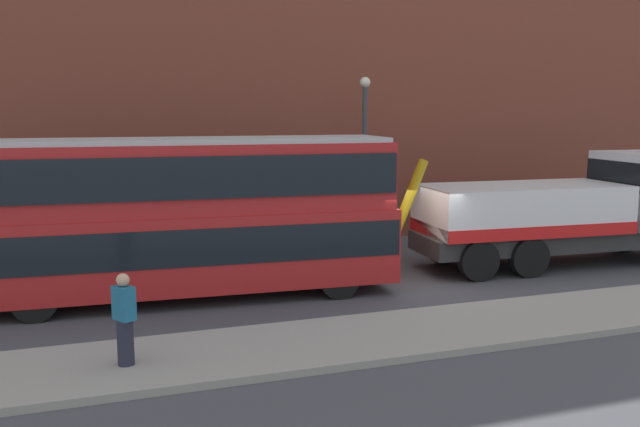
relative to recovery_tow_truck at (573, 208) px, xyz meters
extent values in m
plane|color=#424247|center=(-5.74, -0.35, -1.76)|extent=(120.00, 120.00, 0.00)
cube|color=gray|center=(-5.74, -4.55, -1.68)|extent=(60.00, 2.80, 0.15)
cube|color=brown|center=(-5.74, 6.63, 6.24)|extent=(60.00, 1.20, 16.00)
cube|color=#2D2D2D|center=(-0.48, 0.03, -0.90)|extent=(9.12, 2.76, 0.55)
cube|color=silver|center=(-1.78, 0.11, 0.07)|extent=(6.25, 2.97, 1.40)
cube|color=red|center=(-1.78, 0.11, -0.45)|extent=(6.25, 3.02, 0.36)
cylinder|color=#B79914|center=(-5.48, 0.34, 0.37)|extent=(1.25, 0.36, 2.52)
cylinder|color=black|center=(2.88, 0.93, -1.18)|extent=(1.18, 0.41, 1.16)
cylinder|color=black|center=(-2.11, 1.24, -1.18)|extent=(1.18, 0.41, 1.16)
cylinder|color=black|center=(-2.25, -0.97, -1.18)|extent=(1.18, 0.41, 1.16)
cylinder|color=black|center=(-3.71, 1.34, -1.18)|extent=(1.18, 0.41, 1.16)
cylinder|color=black|center=(-3.84, -0.87, -1.18)|extent=(1.18, 0.41, 1.16)
cube|color=#AD1E1E|center=(-12.00, 0.03, -0.47)|extent=(11.13, 3.17, 1.90)
cube|color=#AD1E1E|center=(-12.00, 0.03, 1.33)|extent=(10.91, 3.06, 1.70)
cube|color=black|center=(-12.00, 0.03, -0.22)|extent=(11.03, 3.22, 0.90)
cube|color=black|center=(-12.00, 0.03, 1.43)|extent=(10.81, 3.20, 1.00)
cube|color=#B2B2B2|center=(-12.00, 0.03, 2.24)|extent=(10.68, 2.95, 0.12)
cube|color=yellow|center=(-6.49, -0.31, 0.78)|extent=(0.15, 1.50, 0.44)
cylinder|color=black|center=(-8.04, 0.87, -1.24)|extent=(1.06, 0.36, 1.04)
cylinder|color=black|center=(-8.17, -1.29, -1.24)|extent=(1.06, 0.36, 1.04)
cylinder|color=black|center=(-15.22, 1.31, -1.24)|extent=(1.06, 0.36, 1.04)
cylinder|color=black|center=(-15.36, -0.84, -1.24)|extent=(1.06, 0.36, 1.04)
cylinder|color=#232333|center=(-13.61, -4.66, -1.18)|extent=(0.41, 0.41, 0.85)
cube|color=#1E6084|center=(-13.61, -4.66, -0.45)|extent=(0.43, 0.48, 0.62)
sphere|color=tan|center=(-13.61, -4.66, -0.02)|extent=(0.24, 0.24, 0.24)
cylinder|color=#38383D|center=(-5.09, 4.43, 0.99)|extent=(0.16, 0.16, 5.50)
sphere|color=#EAE5C6|center=(-5.09, 4.43, 3.89)|extent=(0.36, 0.36, 0.36)
camera|label=1|loc=(-14.23, -17.19, 3.02)|focal=38.70mm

